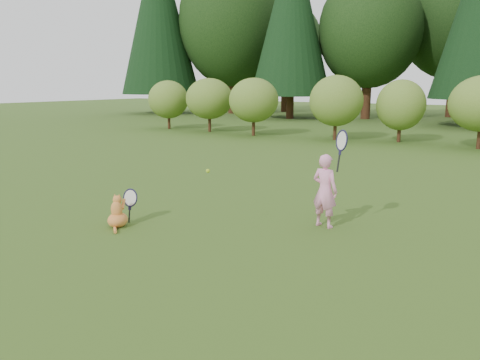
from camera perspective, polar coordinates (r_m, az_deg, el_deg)
The scene contains 5 objects.
ground at distance 7.43m, azimuth -4.63°, elevation -6.18°, with size 100.00×100.00×0.00m, color #2B4C15.
shrub_row at distance 19.15m, azimuth 19.58°, elevation 8.38°, with size 28.00×3.00×2.80m, color #577624, non-canonical shape.
child at distance 7.58m, azimuth 10.37°, elevation -1.10°, with size 0.68×0.45×1.78m.
cat at distance 7.82m, azimuth -14.67°, elevation -3.54°, with size 0.53×0.75×0.73m.
tennis_ball at distance 6.99m, azimuth -3.94°, elevation 1.12°, with size 0.06×0.06×0.06m.
Camera 1 is at (4.27, -5.64, 2.27)m, focal length 35.00 mm.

